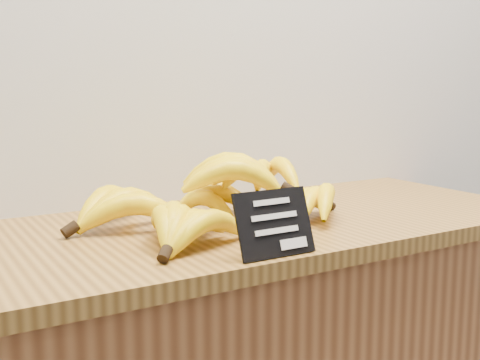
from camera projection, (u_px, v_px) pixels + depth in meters
The scene contains 3 objects.
counter_top at pixel (227, 230), 1.17m from camera, with size 1.34×0.54×0.03m, color olive.
chalkboard_sign at pixel (275, 223), 0.94m from camera, with size 0.13×0.01×0.11m, color black.
banana_pile at pixel (214, 198), 1.14m from camera, with size 0.55×0.37×0.13m.
Camera 1 is at (-0.63, 1.76, 1.20)m, focal length 45.00 mm.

